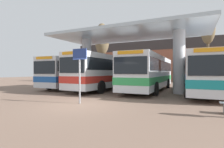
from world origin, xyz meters
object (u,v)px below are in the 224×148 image
object	(u,v)px
transit_bus_center_bay	(108,71)
info_sign_platform	(80,64)
poplar_tree_behind_right	(102,40)
parked_car_street	(197,77)
transit_bus_left_bay	(78,72)
transit_bus_right_bay	(150,72)
transit_bus_far_right_bay	(206,73)
poplar_tree_behind_left	(208,31)

from	to	relation	value
transit_bus_center_bay	info_sign_platform	xyz separation A→B (m)	(2.28, -7.99, 0.32)
poplar_tree_behind_right	parked_car_street	bearing A→B (deg)	19.12
transit_bus_left_bay	info_sign_platform	world-z (taller)	transit_bus_left_bay
transit_bus_left_bay	poplar_tree_behind_right	size ratio (longest dim) A/B	1.00
transit_bus_right_bay	transit_bus_far_right_bay	bearing A→B (deg)	173.11
transit_bus_center_bay	poplar_tree_behind_right	size ratio (longest dim) A/B	1.10
info_sign_platform	poplar_tree_behind_right	bearing A→B (deg)	115.56
info_sign_platform	poplar_tree_behind_left	world-z (taller)	poplar_tree_behind_left
transit_bus_center_bay	info_sign_platform	size ratio (longest dim) A/B	3.74
transit_bus_left_bay	parked_car_street	distance (m)	20.24
transit_bus_far_right_bay	transit_bus_right_bay	bearing A→B (deg)	-7.13
info_sign_platform	parked_car_street	size ratio (longest dim) A/B	0.64
transit_bus_left_bay	poplar_tree_behind_left	bearing A→B (deg)	-141.33
poplar_tree_behind_right	transit_bus_left_bay	bearing A→B (deg)	-75.04
transit_bus_far_right_bay	info_sign_platform	size ratio (longest dim) A/B	3.65
transit_bus_far_right_bay	parked_car_street	xyz separation A→B (m)	(-0.58, 16.31, -0.72)
poplar_tree_behind_left	transit_bus_left_bay	bearing A→B (deg)	-138.88
transit_bus_center_bay	info_sign_platform	world-z (taller)	transit_bus_center_bay
transit_bus_left_bay	parked_car_street	world-z (taller)	transit_bus_left_bay
transit_bus_center_bay	parked_car_street	size ratio (longest dim) A/B	2.38
info_sign_platform	poplar_tree_behind_right	size ratio (longest dim) A/B	0.29
transit_bus_left_bay	transit_bus_right_bay	world-z (taller)	transit_bus_right_bay
poplar_tree_behind_left	parked_car_street	world-z (taller)	poplar_tree_behind_left
parked_car_street	poplar_tree_behind_left	bearing A→B (deg)	-68.17
poplar_tree_behind_right	parked_car_street	size ratio (longest dim) A/B	2.16
transit_bus_right_bay	transit_bus_far_right_bay	size ratio (longest dim) A/B	1.04
transit_bus_left_bay	poplar_tree_behind_left	size ratio (longest dim) A/B	1.06
transit_bus_left_bay	transit_bus_center_bay	bearing A→B (deg)	174.66
info_sign_platform	poplar_tree_behind_right	distance (m)	21.84
transit_bus_right_bay	info_sign_platform	world-z (taller)	transit_bus_right_bay
transit_bus_left_bay	transit_bus_right_bay	distance (m)	8.11
transit_bus_right_bay	parked_car_street	size ratio (longest dim) A/B	2.41
transit_bus_left_bay	transit_bus_center_bay	world-z (taller)	transit_bus_center_bay
info_sign_platform	parked_car_street	xyz separation A→B (m)	(5.93, 24.35, -1.18)
info_sign_platform	poplar_tree_behind_right	xyz separation A→B (m)	(-9.15, 19.12, 5.29)
transit_bus_left_bay	poplar_tree_behind_left	xyz separation A→B (m)	(13.55, 11.83, 5.71)
transit_bus_center_bay	transit_bus_right_bay	size ratio (longest dim) A/B	0.99
transit_bus_right_bay	transit_bus_left_bay	bearing A→B (deg)	2.15
transit_bus_far_right_bay	transit_bus_center_bay	bearing A→B (deg)	-0.40
transit_bus_far_right_bay	poplar_tree_behind_left	bearing A→B (deg)	-94.59
transit_bus_left_bay	transit_bus_center_bay	size ratio (longest dim) A/B	0.91
info_sign_platform	transit_bus_right_bay	bearing A→B (deg)	77.65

